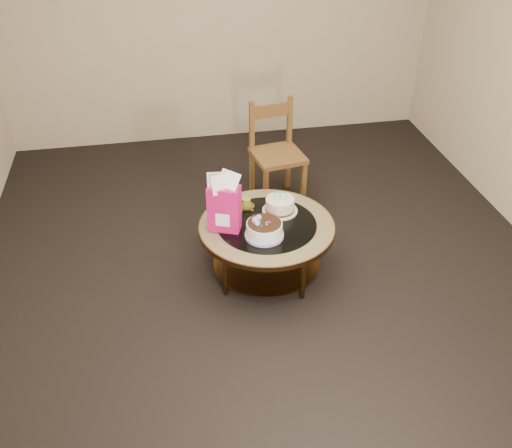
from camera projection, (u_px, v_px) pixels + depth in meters
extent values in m
plane|color=black|center=(266.00, 272.00, 4.47)|extent=(5.00, 5.00, 0.00)
cube|color=#C6B095|center=(218.00, 17.00, 5.75)|extent=(4.50, 0.02, 2.60)
cylinder|color=#533517|center=(304.00, 231.00, 4.56)|extent=(0.04, 0.04, 0.42)
cylinder|color=#533517|center=(234.00, 228.00, 4.60)|extent=(0.04, 0.04, 0.42)
cylinder|color=#533517|center=(225.00, 272.00, 4.13)|extent=(0.04, 0.04, 0.42)
cylinder|color=#533517|center=(303.00, 276.00, 4.10)|extent=(0.04, 0.04, 0.42)
cylinder|color=#533517|center=(266.00, 262.00, 4.41)|extent=(0.82, 0.82, 0.02)
cylinder|color=#533517|center=(267.00, 227.00, 4.22)|extent=(1.02, 1.02, 0.04)
cylinder|color=#988454|center=(267.00, 225.00, 4.21)|extent=(1.00, 1.00, 0.01)
cylinder|color=black|center=(267.00, 224.00, 4.21)|extent=(0.74, 0.74, 0.01)
cylinder|color=#A992CF|center=(264.00, 235.00, 4.07)|extent=(0.28, 0.28, 0.02)
cylinder|color=silver|center=(264.00, 230.00, 4.05)|extent=(0.26, 0.26, 0.11)
cylinder|color=black|center=(264.00, 223.00, 4.01)|extent=(0.24, 0.24, 0.01)
sphere|color=#A992CF|center=(255.00, 220.00, 4.00)|extent=(0.05, 0.05, 0.05)
sphere|color=#A992CF|center=(259.00, 218.00, 4.03)|extent=(0.04, 0.04, 0.04)
sphere|color=#A992CF|center=(257.00, 224.00, 3.97)|extent=(0.04, 0.04, 0.04)
cone|color=#1D6D2A|center=(261.00, 221.00, 4.01)|extent=(0.04, 0.04, 0.02)
cone|color=#1D6D2A|center=(253.00, 224.00, 3.99)|extent=(0.03, 0.04, 0.02)
cone|color=#1D6D2A|center=(260.00, 217.00, 4.06)|extent=(0.03, 0.02, 0.02)
cone|color=#1D6D2A|center=(262.00, 226.00, 3.97)|extent=(0.03, 0.04, 0.02)
cylinder|color=silver|center=(280.00, 211.00, 4.34)|extent=(0.27, 0.27, 0.01)
cylinder|color=#4D2D16|center=(280.00, 209.00, 4.33)|extent=(0.22, 0.22, 0.02)
cylinder|color=white|center=(280.00, 204.00, 4.31)|extent=(0.22, 0.22, 0.08)
cube|color=#53C356|center=(277.00, 195.00, 4.27)|extent=(0.04, 0.02, 0.06)
cube|color=white|center=(277.00, 195.00, 4.27)|extent=(0.03, 0.02, 0.05)
cube|color=#449DE9|center=(284.00, 196.00, 4.27)|extent=(0.04, 0.02, 0.06)
cube|color=white|center=(284.00, 196.00, 4.27)|extent=(0.03, 0.02, 0.05)
cube|color=#F21676|center=(224.00, 208.00, 4.06)|extent=(0.26, 0.20, 0.35)
cube|color=white|center=(225.00, 215.00, 4.09)|extent=(0.14, 0.16, 0.10)
cube|color=tan|center=(247.00, 207.00, 4.39)|extent=(0.11, 0.11, 0.01)
cylinder|color=gold|center=(247.00, 206.00, 4.38)|extent=(0.12, 0.12, 0.01)
cylinder|color=olive|center=(247.00, 202.00, 4.36)|extent=(0.06, 0.06, 0.06)
cylinder|color=black|center=(247.00, 198.00, 4.34)|extent=(0.00, 0.00, 0.01)
cube|color=brown|center=(278.00, 156.00, 5.09)|extent=(0.49, 0.49, 0.04)
cube|color=brown|center=(266.00, 191.00, 5.03)|extent=(0.05, 0.05, 0.46)
cube|color=brown|center=(304.00, 184.00, 5.13)|extent=(0.05, 0.05, 0.46)
cube|color=brown|center=(252.00, 172.00, 5.31)|extent=(0.05, 0.05, 0.46)
cube|color=brown|center=(288.00, 165.00, 5.42)|extent=(0.05, 0.05, 0.46)
cube|color=brown|center=(252.00, 126.00, 5.05)|extent=(0.05, 0.05, 0.47)
cube|color=brown|center=(290.00, 121.00, 5.15)|extent=(0.05, 0.05, 0.47)
cube|color=brown|center=(271.00, 111.00, 5.03)|extent=(0.37, 0.09, 0.12)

